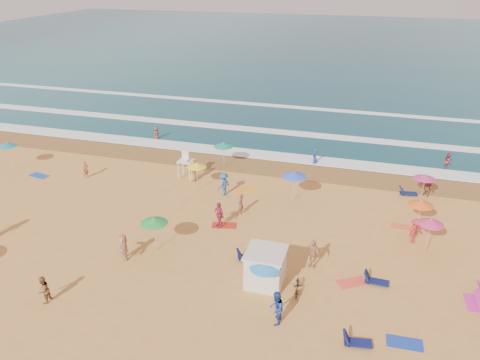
# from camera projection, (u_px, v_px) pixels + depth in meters

# --- Properties ---
(ground) EXTENTS (220.00, 220.00, 0.00)m
(ground) POSITION_uv_depth(u_px,v_px,m) (243.00, 241.00, 30.63)
(ground) COLOR gold
(ground) RESTS_ON ground
(ocean) EXTENTS (220.00, 140.00, 0.18)m
(ocean) POSITION_uv_depth(u_px,v_px,m) (347.00, 46.00, 103.82)
(ocean) COLOR #0C4756
(ocean) RESTS_ON ground
(wet_sand) EXTENTS (220.00, 220.00, 0.00)m
(wet_sand) POSITION_uv_depth(u_px,v_px,m) (282.00, 169.00, 41.52)
(wet_sand) COLOR olive
(wet_sand) RESTS_ON ground
(surf_foam) EXTENTS (200.00, 18.70, 0.05)m
(surf_foam) POSITION_uv_depth(u_px,v_px,m) (299.00, 136.00, 49.16)
(surf_foam) COLOR white
(surf_foam) RESTS_ON ground
(cabana) EXTENTS (2.00, 2.00, 2.00)m
(cabana) POSITION_uv_depth(u_px,v_px,m) (265.00, 268.00, 26.18)
(cabana) COLOR silver
(cabana) RESTS_ON ground
(cabana_roof) EXTENTS (2.20, 2.20, 0.12)m
(cabana_roof) POSITION_uv_depth(u_px,v_px,m) (266.00, 252.00, 25.74)
(cabana_roof) COLOR silver
(cabana_roof) RESTS_ON cabana
(bicycle) EXTENTS (0.72, 1.66, 0.85)m
(bicycle) POSITION_uv_depth(u_px,v_px,m) (297.00, 286.00, 25.68)
(bicycle) COLOR black
(bicycle) RESTS_ON ground
(lifeguard_stand) EXTENTS (1.20, 1.20, 2.10)m
(lifeguard_stand) POSITION_uv_depth(u_px,v_px,m) (186.00, 166.00, 39.33)
(lifeguard_stand) COLOR white
(lifeguard_stand) RESTS_ON ground
(beach_umbrellas) EXTENTS (51.94, 22.93, 0.79)m
(beach_umbrellas) POSITION_uv_depth(u_px,v_px,m) (304.00, 207.00, 30.35)
(beach_umbrellas) COLOR green
(beach_umbrellas) RESTS_ON ground
(loungers) EXTENTS (48.02, 26.86, 0.34)m
(loungers) POSITION_uv_depth(u_px,v_px,m) (273.00, 281.00, 26.50)
(loungers) COLOR #0E1847
(loungers) RESTS_ON ground
(towels) EXTENTS (40.29, 23.42, 0.03)m
(towels) POSITION_uv_depth(u_px,v_px,m) (263.00, 264.00, 28.23)
(towels) COLOR #BA173E
(towels) RESTS_ON ground
(beachgoers) EXTENTS (34.43, 26.71, 2.13)m
(beachgoers) POSITION_uv_depth(u_px,v_px,m) (272.00, 202.00, 33.90)
(beachgoers) COLOR #9B5D47
(beachgoers) RESTS_ON ground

